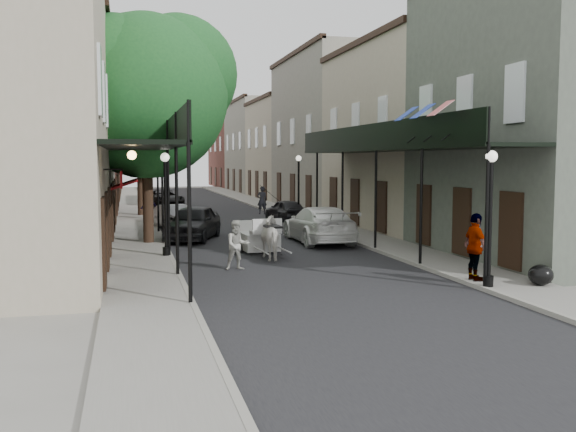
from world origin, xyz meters
TOP-DOWN VIEW (x-y plane):
  - ground at (0.00, 0.00)m, footprint 140.00×140.00m
  - road at (0.00, 20.00)m, footprint 8.00×90.00m
  - sidewalk_left at (-5.00, 20.00)m, footprint 2.20×90.00m
  - sidewalk_right at (5.00, 20.00)m, footprint 2.20×90.00m
  - building_row_left at (-8.60, 30.00)m, footprint 5.00×80.00m
  - building_row_right at (8.60, 30.00)m, footprint 5.00×80.00m
  - gallery_left at (-4.79, 6.98)m, footprint 2.20×18.05m
  - gallery_right at (4.79, 6.98)m, footprint 2.20×18.05m
  - tree_near at (-4.20, 10.18)m, footprint 7.31×6.80m
  - tree_far at (-4.25, 24.18)m, footprint 6.45×6.00m
  - lamppost_right_near at (4.10, -2.00)m, footprint 0.32×0.32m
  - lamppost_left at (-4.10, 6.00)m, footprint 0.32×0.32m
  - lamppost_right_far at (4.10, 18.00)m, footprint 0.32×0.32m
  - horse at (-0.35, 4.93)m, footprint 0.96×1.89m
  - carriage at (-0.51, 7.34)m, footprint 1.70×2.37m
  - pedestrian_walking at (-2.00, 3.00)m, footprint 0.84×0.68m
  - pedestrian_sidewalk_left at (-4.20, 21.11)m, footprint 1.04×0.64m
  - pedestrian_sidewalk_right at (4.20, -1.13)m, footprint 0.52×1.16m
  - car_left_near at (-2.60, 11.29)m, footprint 3.29×4.95m
  - car_left_mid at (-3.04, 16.12)m, footprint 2.39×4.01m
  - car_left_far at (-2.60, 32.48)m, footprint 2.91×5.05m
  - car_right_near at (2.60, 9.00)m, footprint 2.23×5.45m
  - car_right_far at (3.60, 19.00)m, footprint 2.04×3.95m
  - trash_bags at (5.72, -2.03)m, footprint 0.94×1.09m

SIDE VIEW (x-z plane):
  - ground at x=0.00m, z-range 0.00..0.00m
  - road at x=0.00m, z-range 0.00..0.01m
  - sidewalk_left at x=-5.00m, z-range 0.00..0.12m
  - sidewalk_right at x=5.00m, z-range 0.00..0.12m
  - trash_bags at x=5.72m, z-range 0.10..0.68m
  - car_left_mid at x=-3.04m, z-range 0.00..1.25m
  - car_right_far at x=3.60m, z-range 0.00..1.28m
  - car_left_far at x=-2.60m, z-range 0.00..1.33m
  - horse at x=-0.35m, z-range 0.00..1.55m
  - car_left_near at x=-2.60m, z-range 0.00..1.57m
  - car_right_near at x=2.60m, z-range 0.00..1.58m
  - pedestrian_walking at x=-2.00m, z-range 0.00..1.63m
  - pedestrian_sidewalk_left at x=-4.20m, z-range 0.12..1.69m
  - carriage at x=-0.51m, z-range -0.29..2.31m
  - pedestrian_sidewalk_right at x=4.20m, z-range 0.12..2.06m
  - lamppost_right_near at x=4.10m, z-range 0.19..3.90m
  - lamppost_left at x=-4.10m, z-range 0.19..3.90m
  - lamppost_right_far at x=4.10m, z-range 0.19..3.90m
  - gallery_left at x=-4.79m, z-range 1.61..6.49m
  - gallery_right at x=4.79m, z-range 1.61..6.49m
  - building_row_left at x=-8.60m, z-range 0.00..10.50m
  - building_row_right at x=8.60m, z-range 0.00..10.50m
  - tree_far at x=-4.25m, z-range 1.53..10.14m
  - tree_near at x=-4.20m, z-range 1.67..11.30m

